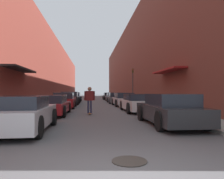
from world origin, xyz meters
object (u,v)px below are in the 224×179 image
parked_car_left_4 (73,97)px  traffic_light (133,82)px  parked_car_left_1 (50,105)px  parked_car_right_1 (137,103)px  parked_car_right_4 (113,97)px  parked_car_left_0 (20,114)px  parked_car_left_3 (70,98)px  parked_car_right_2 (124,99)px  parked_car_left_2 (64,100)px  manhole_cover (129,161)px  parked_car_right_0 (169,110)px  parked_car_right_3 (116,98)px  parked_car_right_5 (109,96)px  skateboarder (90,97)px

parked_car_left_4 → traffic_light: (6.91, -6.58, 1.80)m
parked_car_left_1 → parked_car_left_4: parked_car_left_4 is taller
parked_car_right_1 → parked_car_right_4: (0.02, 16.81, 0.00)m
parked_car_left_0 → parked_car_left_3: 16.48m
parked_car_left_4 → parked_car_right_4: 5.76m
parked_car_right_2 → traffic_light: (1.40, 2.57, 1.80)m
parked_car_left_2 → parked_car_right_2: parked_car_left_2 is taller
manhole_cover → traffic_light: bearing=78.8°
parked_car_right_4 → parked_car_left_0: bearing=-103.3°
parked_car_right_1 → parked_car_right_0: bearing=-89.6°
manhole_cover → parked_car_right_3: bearing=84.1°
parked_car_left_4 → parked_car_left_2: bearing=-89.4°
parked_car_left_3 → parked_car_right_1: 11.01m
parked_car_right_4 → parked_car_right_5: size_ratio=1.05×
parked_car_right_0 → parked_car_right_1: size_ratio=0.96×
parked_car_right_3 → parked_car_right_4: (0.14, 5.26, -0.00)m
parked_car_left_0 → parked_car_left_1: parked_car_left_0 is taller
parked_car_right_5 → parked_car_right_4: bearing=-88.1°
parked_car_right_2 → parked_car_right_4: (0.05, 10.68, -0.01)m
parked_car_left_0 → parked_car_left_2: 11.14m
parked_car_left_2 → parked_car_right_0: 11.59m
parked_car_left_0 → parked_car_left_2: bearing=89.1°
parked_car_left_0 → parked_car_right_1: 8.90m
parked_car_right_1 → parked_car_right_2: bearing=90.2°
traffic_light → parked_car_left_0: bearing=-114.1°
parked_car_right_1 → skateboarder: skateboarder is taller
parked_car_right_2 → parked_car_left_3: bearing=147.8°
parked_car_left_4 → traffic_light: 9.71m
parked_car_left_0 → parked_car_left_2: (0.18, 11.13, 0.02)m
parked_car_left_0 → parked_car_right_3: bearing=73.5°
parked_car_left_0 → skateboarder: 6.02m
parked_car_left_1 → parked_car_right_0: parked_car_right_0 is taller
parked_car_right_0 → parked_car_right_3: parked_car_right_0 is taller
parked_car_left_3 → skateboarder: size_ratio=2.70×
parked_car_right_3 → manhole_cover: size_ratio=6.67×
parked_car_left_3 → parked_car_right_4: 9.09m
parked_car_right_4 → parked_car_right_5: 5.72m
parked_car_left_3 → manhole_cover: bearing=-81.3°
parked_car_right_2 → traffic_light: size_ratio=1.25×
parked_car_left_1 → parked_car_left_3: (0.09, 11.08, 0.09)m
parked_car_right_1 → traffic_light: traffic_light is taller
parked_car_right_2 → parked_car_right_3: (-0.09, 5.41, -0.01)m
parked_car_left_1 → parked_car_right_1: (5.55, 1.52, 0.03)m
parked_car_right_1 → skateboarder: (-3.24, -1.40, 0.42)m
parked_car_right_4 → traffic_light: bearing=-80.5°
parked_car_left_1 → parked_car_right_3: parked_car_right_3 is taller
parked_car_left_1 → parked_car_right_2: 9.44m
parked_car_left_1 → traffic_light: traffic_light is taller
parked_car_left_3 → parked_car_right_1: bearing=-60.3°
skateboarder → parked_car_left_0: bearing=-113.1°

